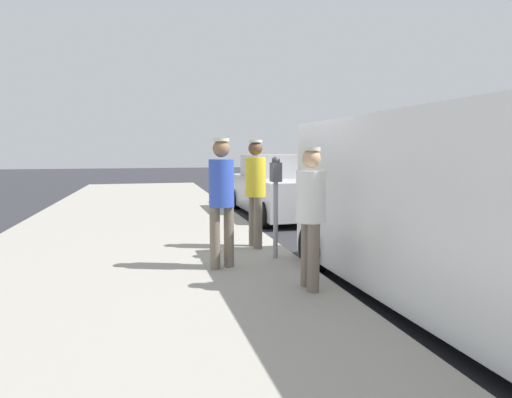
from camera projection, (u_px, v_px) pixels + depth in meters
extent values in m
plane|color=#2D2D33|center=(364.00, 266.00, 6.49)|extent=(80.00, 80.00, 0.00)
cube|color=#9E998E|center=(125.00, 277.00, 5.63)|extent=(5.00, 32.00, 0.15)
cylinder|color=gray|center=(276.00, 220.00, 6.29)|extent=(0.07, 0.07, 1.15)
cube|color=#4C4C51|center=(276.00, 172.00, 6.21)|extent=(0.14, 0.18, 0.28)
sphere|color=#47474C|center=(276.00, 160.00, 6.19)|extent=(0.12, 0.12, 0.12)
cylinder|color=#726656|center=(215.00, 238.00, 5.73)|extent=(0.14, 0.14, 0.85)
cylinder|color=#726656|center=(229.00, 236.00, 5.85)|extent=(0.14, 0.14, 0.85)
cylinder|color=blue|center=(221.00, 183.00, 5.70)|extent=(0.34, 0.34, 0.64)
sphere|color=#8C6647|center=(221.00, 149.00, 5.65)|extent=(0.23, 0.23, 0.23)
cylinder|color=silver|center=(221.00, 140.00, 5.64)|extent=(0.22, 0.22, 0.04)
cylinder|color=#726656|center=(313.00, 258.00, 4.79)|extent=(0.14, 0.14, 0.79)
cylinder|color=#726656|center=(307.00, 253.00, 5.01)|extent=(0.14, 0.14, 0.79)
cylinder|color=white|center=(311.00, 196.00, 4.82)|extent=(0.34, 0.34, 0.59)
sphere|color=tan|center=(311.00, 158.00, 4.77)|extent=(0.21, 0.21, 0.21)
cylinder|color=silver|center=(312.00, 149.00, 4.76)|extent=(0.20, 0.20, 0.04)
cylinder|color=#726656|center=(253.00, 221.00, 7.13)|extent=(0.14, 0.14, 0.85)
cylinder|color=#726656|center=(258.00, 223.00, 6.93)|extent=(0.14, 0.14, 0.85)
cylinder|color=yellow|center=(255.00, 177.00, 6.95)|extent=(0.34, 0.34, 0.64)
sphere|color=brown|center=(255.00, 148.00, 6.89)|extent=(0.23, 0.23, 0.23)
cylinder|color=silver|center=(255.00, 141.00, 6.88)|extent=(0.22, 0.22, 0.04)
cube|color=white|center=(480.00, 207.00, 4.37)|extent=(2.14, 5.25, 1.96)
cylinder|color=black|center=(425.00, 241.00, 6.68)|extent=(0.24, 0.69, 0.68)
cylinder|color=black|center=(314.00, 248.00, 6.17)|extent=(0.24, 0.69, 0.68)
cube|color=#BCBCC1|center=(279.00, 194.00, 11.42)|extent=(1.87, 4.42, 0.89)
cube|color=#BCBCC1|center=(277.00, 166.00, 11.55)|extent=(1.62, 2.00, 0.60)
cylinder|color=black|center=(335.00, 212.00, 10.09)|extent=(0.23, 0.60, 0.60)
cylinder|color=black|center=(265.00, 215.00, 9.65)|extent=(0.23, 0.60, 0.60)
cylinder|color=black|center=(289.00, 198.00, 13.26)|extent=(0.23, 0.60, 0.60)
cylinder|color=black|center=(235.00, 199.00, 12.83)|extent=(0.23, 0.60, 0.60)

